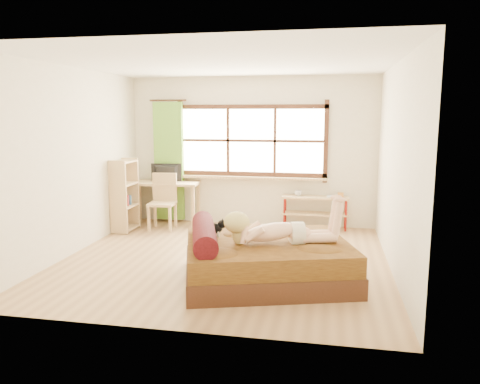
% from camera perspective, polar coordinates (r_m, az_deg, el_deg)
% --- Properties ---
extents(floor, '(4.50, 4.50, 0.00)m').
position_cam_1_polar(floor, '(6.68, -1.86, -8.20)').
color(floor, '#9E754C').
rests_on(floor, ground).
extents(ceiling, '(4.50, 4.50, 0.00)m').
position_cam_1_polar(ceiling, '(6.40, -1.99, 15.50)').
color(ceiling, white).
rests_on(ceiling, wall_back).
extents(wall_back, '(4.50, 0.00, 4.50)m').
position_cam_1_polar(wall_back, '(8.60, 1.41, 4.95)').
color(wall_back, silver).
rests_on(wall_back, floor).
extents(wall_front, '(4.50, 0.00, 4.50)m').
position_cam_1_polar(wall_front, '(4.26, -8.64, 0.22)').
color(wall_front, silver).
rests_on(wall_front, floor).
extents(wall_left, '(0.00, 4.50, 4.50)m').
position_cam_1_polar(wall_left, '(7.24, -19.61, 3.55)').
color(wall_left, silver).
rests_on(wall_left, floor).
extents(wall_right, '(0.00, 4.50, 4.50)m').
position_cam_1_polar(wall_right, '(6.30, 18.48, 2.81)').
color(wall_right, silver).
rests_on(wall_right, floor).
extents(window, '(2.80, 0.16, 1.46)m').
position_cam_1_polar(window, '(8.56, 1.38, 5.99)').
color(window, '#FFEDBF').
rests_on(window, wall_back).
extents(curtain, '(0.55, 0.10, 2.20)m').
position_cam_1_polar(curtain, '(8.89, -8.65, 3.70)').
color(curtain, '#589428').
rests_on(curtain, wall_back).
extents(bed, '(2.35, 2.09, 0.75)m').
position_cam_1_polar(bed, '(5.81, 2.85, -8.18)').
color(bed, '#341C0F').
rests_on(bed, floor).
extents(woman, '(1.44, 0.78, 0.59)m').
position_cam_1_polar(woman, '(5.61, 4.84, -3.29)').
color(woman, beige).
rests_on(woman, bed).
extents(kitten, '(0.32, 0.20, 0.24)m').
position_cam_1_polar(kitten, '(5.95, -3.42, -4.30)').
color(kitten, black).
rests_on(kitten, bed).
extents(desk, '(1.30, 0.66, 0.79)m').
position_cam_1_polar(desk, '(8.79, -9.13, 0.55)').
color(desk, tan).
rests_on(desk, floor).
extents(monitor, '(0.58, 0.12, 0.33)m').
position_cam_1_polar(monitor, '(8.80, -9.06, 2.34)').
color(monitor, black).
rests_on(monitor, desk).
extents(chair, '(0.47, 0.47, 0.99)m').
position_cam_1_polar(chair, '(8.45, -9.33, -0.74)').
color(chair, tan).
rests_on(chair, floor).
extents(pipe_shelf, '(1.17, 0.31, 0.66)m').
position_cam_1_polar(pipe_shelf, '(8.43, 9.22, -1.58)').
color(pipe_shelf, tan).
rests_on(pipe_shelf, floor).
extents(cup, '(0.13, 0.13, 0.10)m').
position_cam_1_polar(cup, '(8.41, 7.13, -0.15)').
color(cup, gray).
rests_on(cup, pipe_shelf).
extents(book, '(0.15, 0.21, 0.02)m').
position_cam_1_polar(book, '(8.40, 10.53, -0.53)').
color(book, gray).
rests_on(book, pipe_shelf).
extents(bookshelf, '(0.31, 0.55, 1.25)m').
position_cam_1_polar(bookshelf, '(8.39, -13.89, -0.35)').
color(bookshelf, tan).
rests_on(bookshelf, floor).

